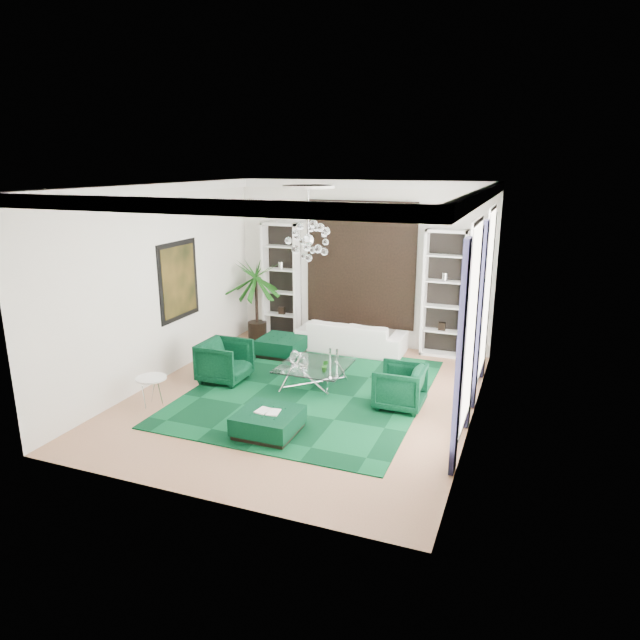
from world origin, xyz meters
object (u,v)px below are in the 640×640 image
at_px(armchair_right, 400,387).
at_px(armchair_left, 225,361).
at_px(ottoman_side, 282,346).
at_px(ottoman_front, 268,423).
at_px(sofa, 351,336).
at_px(side_table, 152,392).
at_px(palm, 256,289).
at_px(coffee_table, 314,376).

bearing_deg(armchair_right, armchair_left, -90.00).
xyz_separation_m(ottoman_side, ottoman_front, (1.40, -3.55, -0.02)).
distance_m(sofa, ottoman_side, 1.60).
bearing_deg(side_table, palm, 91.35).
distance_m(side_table, palm, 4.36).
height_order(armchair_right, ottoman_front, armchair_right).
height_order(armchair_right, side_table, armchair_right).
height_order(armchair_left, ottoman_side, armchair_left).
distance_m(armchair_left, ottoman_front, 2.52).
bearing_deg(armchair_left, palm, 14.28).
height_order(ottoman_front, side_table, side_table).
bearing_deg(side_table, sofa, 60.48).
height_order(armchair_left, side_table, armchair_left).
distance_m(sofa, ottoman_front, 4.40).
height_order(sofa, coffee_table, sofa).
distance_m(sofa, armchair_left, 3.18).
bearing_deg(ottoman_side, sofa, 32.20).
xyz_separation_m(armchair_left, palm, (-0.70, 2.75, 0.84)).
height_order(coffee_table, ottoman_front, coffee_table).
bearing_deg(ottoman_side, armchair_right, -30.14).
height_order(armchair_left, coffee_table, armchair_left).
bearing_deg(armchair_left, ottoman_side, -12.53).
bearing_deg(sofa, side_table, 60.48).
relative_size(sofa, side_table, 4.52).
height_order(sofa, ottoman_side, sofa).
bearing_deg(sofa, ottoman_side, 32.20).
xyz_separation_m(sofa, coffee_table, (0.00, -2.30, -0.14)).
height_order(armchair_right, ottoman_side, armchair_right).
bearing_deg(coffee_table, side_table, -141.79).
distance_m(armchair_left, ottoman_side, 1.85).
relative_size(armchair_left, armchair_right, 1.06).
bearing_deg(palm, ottoman_front, -60.95).
height_order(ottoman_side, palm, palm).
bearing_deg(armchair_right, ottoman_side, -120.14).
height_order(armchair_right, coffee_table, armchair_right).
bearing_deg(palm, sofa, -2.34).
height_order(coffee_table, palm, palm).
relative_size(coffee_table, palm, 0.51).
xyz_separation_m(ottoman_side, side_table, (-1.00, -3.30, 0.05)).
bearing_deg(ottoman_front, side_table, 174.05).
bearing_deg(palm, coffee_table, -44.41).
xyz_separation_m(armchair_right, coffee_table, (-1.75, 0.35, -0.17)).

